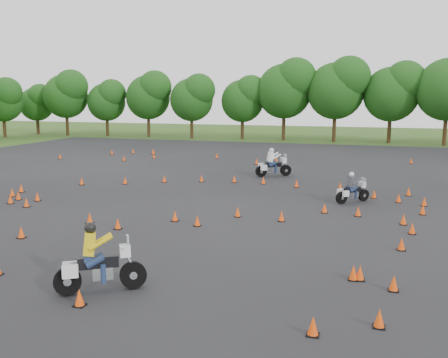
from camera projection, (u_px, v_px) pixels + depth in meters
ground at (198, 219)px, 22.75m from camera, size 140.00×140.00×0.00m
asphalt_pad at (234, 194)px, 28.41m from camera, size 62.00×62.00×0.00m
treeline at (327, 103)px, 54.91m from camera, size 86.83×32.29×10.94m
traffic_cones at (228, 190)px, 28.44m from camera, size 36.00×32.92×0.45m
rider_grey at (353, 187)px, 26.11m from camera, size 1.98×1.94×1.63m
rider_yellow at (100, 258)px, 14.14m from camera, size 2.63×2.09×2.01m
rider_white at (273, 162)px, 34.43m from camera, size 2.61×2.04×1.99m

